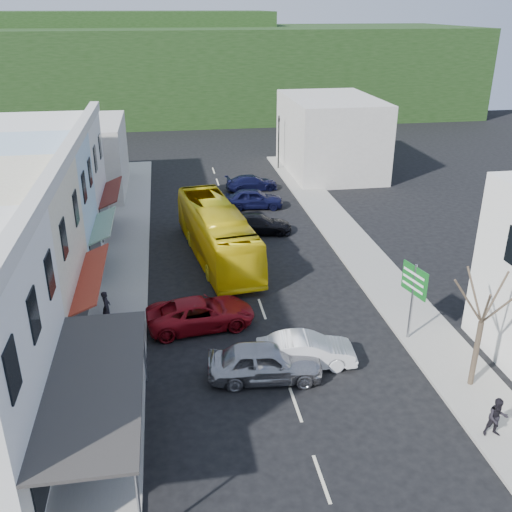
{
  "coord_description": "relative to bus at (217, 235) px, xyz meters",
  "views": [
    {
      "loc": [
        -4.54,
        -22.13,
        14.76
      ],
      "look_at": [
        0.0,
        6.0,
        2.2
      ],
      "focal_mm": 40.0,
      "sensor_mm": 36.0,
      "label": 1
    }
  ],
  "objects": [
    {
      "name": "ground",
      "position": [
        1.66,
        -11.14,
        -1.55
      ],
      "size": [
        120.0,
        120.0,
        0.0
      ],
      "primitive_type": "plane",
      "color": "black",
      "rests_on": "ground"
    },
    {
      "name": "sidewalk_left",
      "position": [
        -5.84,
        -1.14,
        -1.48
      ],
      "size": [
        3.0,
        52.0,
        0.15
      ],
      "primitive_type": "cube",
      "color": "gray",
      "rests_on": "ground"
    },
    {
      "name": "sidewalk_right",
      "position": [
        9.16,
        -1.14,
        -1.48
      ],
      "size": [
        3.0,
        52.0,
        0.15
      ],
      "primitive_type": "cube",
      "color": "gray",
      "rests_on": "ground"
    },
    {
      "name": "shopfront_row",
      "position": [
        -10.83,
        -6.14,
        2.45
      ],
      "size": [
        8.25,
        30.0,
        8.0
      ],
      "color": "silver",
      "rests_on": "ground"
    },
    {
      "name": "distant_block_left",
      "position": [
        -10.34,
        15.86,
        1.45
      ],
      "size": [
        8.0,
        10.0,
        6.0
      ],
      "primitive_type": "cube",
      "color": "#B7B2A8",
      "rests_on": "ground"
    },
    {
      "name": "distant_block_right",
      "position": [
        12.66,
        18.86,
        1.95
      ],
      "size": [
        8.0,
        12.0,
        7.0
      ],
      "primitive_type": "cube",
      "color": "#B7B2A8",
      "rests_on": "ground"
    },
    {
      "name": "hillside",
      "position": [
        0.21,
        53.96,
        5.18
      ],
      "size": [
        80.0,
        26.0,
        14.0
      ],
      "color": "#183211",
      "rests_on": "ground"
    },
    {
      "name": "bus",
      "position": [
        0.0,
        0.0,
        0.0
      ],
      "size": [
        4.09,
        11.83,
        3.1
      ],
      "primitive_type": "imported",
      "rotation": [
        0.0,
        0.0,
        0.14
      ],
      "color": "yellow",
      "rests_on": "ground"
    },
    {
      "name": "car_silver",
      "position": [
        0.75,
        -13.2,
        -0.85
      ],
      "size": [
        4.55,
        2.21,
        1.4
      ],
      "primitive_type": "imported",
      "rotation": [
        0.0,
        0.0,
        1.48
      ],
      "color": "#9F9FA3",
      "rests_on": "ground"
    },
    {
      "name": "car_white",
      "position": [
        2.72,
        -12.48,
        -0.85
      ],
      "size": [
        4.54,
        2.18,
        1.4
      ],
      "primitive_type": "imported",
      "rotation": [
        0.0,
        0.0,
        1.48
      ],
      "color": "silver",
      "rests_on": "ground"
    },
    {
      "name": "car_red",
      "position": [
        -1.65,
        -8.4,
        -0.85
      ],
      "size": [
        4.79,
        2.43,
        1.4
      ],
      "primitive_type": "imported",
      "rotation": [
        0.0,
        0.0,
        1.69
      ],
      "color": "maroon",
      "rests_on": "ground"
    },
    {
      "name": "car_black_near",
      "position": [
        3.27,
        3.75,
        -0.85
      ],
      "size": [
        4.69,
        2.36,
        1.4
      ],
      "primitive_type": "imported",
      "rotation": [
        0.0,
        0.0,
        1.45
      ],
      "color": "black",
      "rests_on": "ground"
    },
    {
      "name": "car_navy_mid",
      "position": [
        3.81,
        9.19,
        -0.85
      ],
      "size": [
        4.57,
        2.26,
        1.4
      ],
      "primitive_type": "imported",
      "rotation": [
        0.0,
        0.0,
        1.46
      ],
      "color": "black",
      "rests_on": "ground"
    },
    {
      "name": "car_navy_far",
      "position": [
        4.39,
        13.94,
        -0.85
      ],
      "size": [
        4.67,
        2.31,
        1.4
      ],
      "primitive_type": "imported",
      "rotation": [
        0.0,
        0.0,
        1.68
      ],
      "color": "black",
      "rests_on": "ground"
    },
    {
      "name": "pedestrian_left",
      "position": [
        -6.28,
        -7.44,
        -0.55
      ],
      "size": [
        0.42,
        0.61,
        1.7
      ],
      "primitive_type": "imported",
      "rotation": [
        0.0,
        0.0,
        1.54
      ],
      "color": "black",
      "rests_on": "sidewalk_left"
    },
    {
      "name": "pedestrian_right",
      "position": [
        8.48,
        -18.23,
        -0.55
      ],
      "size": [
        0.76,
        0.55,
        1.7
      ],
      "primitive_type": "imported",
      "rotation": [
        0.0,
        0.0,
        -0.16
      ],
      "color": "black",
      "rests_on": "sidewalk_right"
    },
    {
      "name": "direction_sign",
      "position": [
        8.06,
        -11.24,
        0.44
      ],
      "size": [
        1.02,
        1.88,
        3.97
      ],
      "primitive_type": null,
      "rotation": [
        0.0,
        0.0,
        0.24
      ],
      "color": "#125D1E",
      "rests_on": "ground"
    },
    {
      "name": "street_tree",
      "position": [
        9.2,
        -15.14,
        1.57
      ],
      "size": [
        2.72,
        2.72,
        6.23
      ],
      "primitive_type": null,
      "rotation": [
        0.0,
        0.0,
        0.2
      ],
      "color": "#382C20",
      "rests_on": "ground"
    },
    {
      "name": "traffic_signal",
      "position": [
        7.97,
        20.31,
        1.05
      ],
      "size": [
        1.17,
        1.37,
        5.2
      ],
      "primitive_type": null,
      "rotation": [
        0.0,
        0.0,
        2.8
      ],
      "color": "black",
      "rests_on": "ground"
    }
  ]
}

